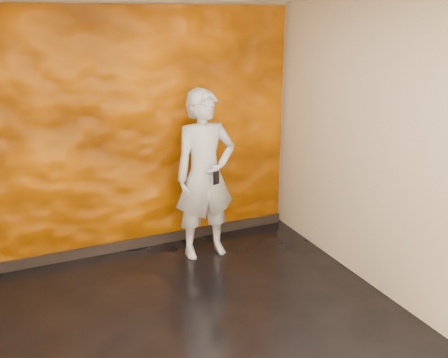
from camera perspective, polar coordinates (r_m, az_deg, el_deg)
room at (r=3.86m, az=-4.02°, el=-0.61°), size 4.02×4.02×2.81m
feature_wall at (r=5.68m, az=-10.88°, el=5.05°), size 3.90×0.06×2.75m
baseboard at (r=6.08m, az=-10.05°, el=-7.23°), size 3.90×0.04×0.12m
man at (r=5.54m, az=-2.18°, el=0.45°), size 0.70×0.47×1.91m
phone at (r=5.30m, az=-0.89°, el=0.14°), size 0.08×0.04×0.14m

